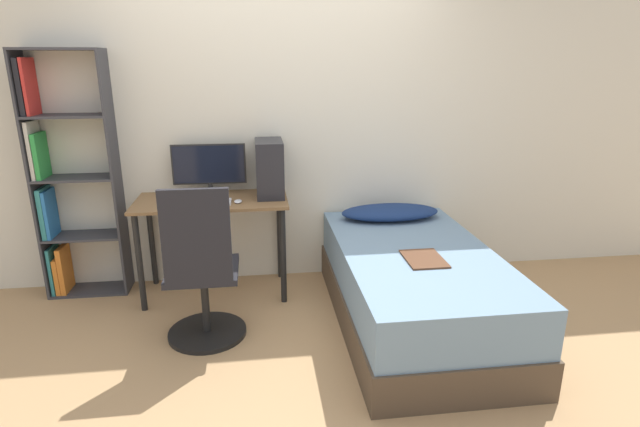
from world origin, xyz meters
name	(u,v)px	position (x,y,z in m)	size (l,w,h in m)	color
ground_plane	(294,361)	(0.00, 0.00, 0.00)	(14.00, 14.00, 0.00)	tan
wall_back	(278,128)	(0.00, 1.34, 1.25)	(8.00, 0.05, 2.50)	silver
desk	(213,215)	(-0.52, 1.04, 0.64)	(1.13, 0.56, 0.76)	brown
bookshelf	(64,184)	(-1.61, 1.19, 0.88)	(0.59, 0.26, 1.85)	#38383D
office_chair	(203,282)	(-0.55, 0.33, 0.41)	(0.52, 0.52, 1.06)	black
bed	(414,287)	(0.86, 0.37, 0.27)	(1.03, 1.89, 0.55)	#4C3D2D
pillow	(390,212)	(0.86, 1.06, 0.60)	(0.78, 0.36, 0.11)	navy
magazine	(424,259)	(0.85, 0.19, 0.55)	(0.24, 0.32, 0.01)	#56331E
monitor	(209,167)	(-0.54, 1.21, 0.98)	(0.56, 0.19, 0.39)	black
keyboard	(205,203)	(-0.57, 0.92, 0.77)	(0.38, 0.14, 0.02)	silver
pc_tower	(270,168)	(-0.08, 1.11, 0.97)	(0.20, 0.38, 0.42)	#232328
mouse	(238,201)	(-0.33, 0.92, 0.77)	(0.06, 0.09, 0.02)	silver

